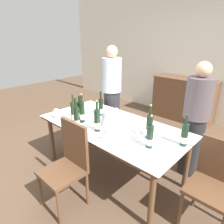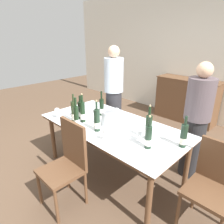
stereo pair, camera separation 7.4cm
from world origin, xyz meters
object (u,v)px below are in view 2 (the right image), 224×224
object	(u,v)px
chair_near_front	(67,160)
person_host	(114,95)
ice_bucket	(108,118)
person_guest_left	(196,123)
wine_bottle_6	(76,118)
wine_glass_1	(117,111)
chair_right_end	(214,182)
wine_bottle_8	(148,128)
dining_table	(112,129)
wine_glass_0	(106,132)
wine_bottle_4	(184,136)
wine_glass_3	(141,133)
wine_bottle_5	(102,107)
wine_glass_2	(57,111)
wine_bottle_3	(97,121)
wine_bottle_1	(74,112)
sideboard_cabinet	(186,100)
wine_bottle_2	(83,112)
wine_bottle_0	(148,137)
wine_bottle_7	(80,111)

from	to	relation	value
chair_near_front	person_host	size ratio (longest dim) A/B	0.58
ice_bucket	person_guest_left	size ratio (longest dim) A/B	0.13
wine_bottle_6	wine_glass_1	bearing A→B (deg)	81.72
chair_right_end	wine_bottle_8	bearing A→B (deg)	-175.46
dining_table	wine_glass_0	xyz separation A→B (m)	(0.25, -0.34, 0.17)
ice_bucket	wine_bottle_4	size ratio (longest dim) A/B	0.56
wine_bottle_6	wine_glass_3	size ratio (longest dim) A/B	2.74
wine_bottle_6	chair_near_front	world-z (taller)	wine_bottle_6
wine_bottle_5	wine_glass_1	distance (m)	0.23
wine_glass_0	person_host	world-z (taller)	person_host
dining_table	ice_bucket	size ratio (longest dim) A/B	10.15
wine_bottle_4	wine_bottle_6	size ratio (longest dim) A/B	0.86
wine_glass_2	wine_glass_0	bearing A→B (deg)	2.63
wine_bottle_5	wine_glass_1	world-z (taller)	wine_bottle_5
wine_bottle_3	chair_right_end	size ratio (longest dim) A/B	0.43
wine_bottle_1	wine_bottle_6	distance (m)	0.22
wine_bottle_3	chair_near_front	size ratio (longest dim) A/B	0.40
wine_bottle_4	wine_glass_2	xyz separation A→B (m)	(-1.59, -0.53, -0.01)
sideboard_cabinet	ice_bucket	distance (m)	2.54
wine_bottle_2	wine_bottle_8	size ratio (longest dim) A/B	0.97
dining_table	wine_bottle_8	size ratio (longest dim) A/B	4.88
wine_bottle_3	wine_glass_3	distance (m)	0.56
wine_glass_1	wine_glass_3	world-z (taller)	wine_glass_3
wine_glass_0	chair_right_end	distance (m)	1.16
wine_bottle_0	wine_glass_2	distance (m)	1.38
wine_bottle_7	sideboard_cabinet	bearing A→B (deg)	83.15
sideboard_cabinet	wine_glass_2	world-z (taller)	sideboard_cabinet
wine_glass_0	dining_table	bearing A→B (deg)	126.22
wine_bottle_3	wine_glass_0	xyz separation A→B (m)	(0.26, -0.09, -0.03)
ice_bucket	wine_bottle_2	xyz separation A→B (m)	(-0.33, -0.16, 0.03)
wine_bottle_3	person_guest_left	bearing A→B (deg)	51.26
dining_table	wine_bottle_5	size ratio (longest dim) A/B	5.53
wine_glass_1	wine_glass_2	distance (m)	0.83
wine_bottle_6	wine_bottle_1	bearing A→B (deg)	152.47
dining_table	ice_bucket	distance (m)	0.17
wine_bottle_5	wine_bottle_1	bearing A→B (deg)	-101.01
wine_glass_2	wine_glass_3	distance (m)	1.26
wine_bottle_1	wine_bottle_3	size ratio (longest dim) A/B	0.98
dining_table	wine_glass_0	distance (m)	0.45
person_guest_left	wine_glass_1	bearing A→B (deg)	-151.66
wine_bottle_5	wine_bottle_6	xyz separation A→B (m)	(0.11, -0.52, 0.02)
wine_bottle_3	chair_near_front	world-z (taller)	wine_bottle_3
wine_bottle_4	wine_glass_3	xyz separation A→B (m)	(-0.38, -0.22, -0.02)
ice_bucket	wine_glass_1	xyz separation A→B (m)	(-0.12, 0.28, -0.01)
wine_bottle_7	chair_near_front	bearing A→B (deg)	-49.33
wine_glass_2	chair_near_front	size ratio (longest dim) A/B	0.16
sideboard_cabinet	chair_near_front	distance (m)	3.19
wine_bottle_3	wine_bottle_4	bearing A→B (deg)	23.15
chair_right_end	wine_glass_2	bearing A→B (deg)	-166.72
sideboard_cabinet	wine_bottle_0	world-z (taller)	wine_bottle_0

